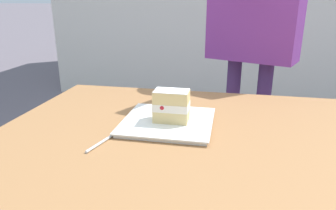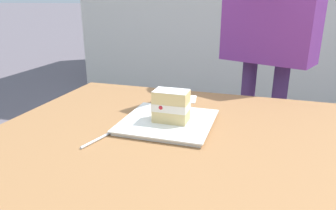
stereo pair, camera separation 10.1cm
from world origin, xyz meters
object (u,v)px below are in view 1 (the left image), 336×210
(dessert_plate, at_px, (168,122))
(cake_slice, at_px, (171,106))
(diner_person, at_px, (255,7))
(dessert_fork, at_px, (108,138))
(patio_table, at_px, (204,170))
(paper_napkin, at_px, (173,98))

(dessert_plate, xyz_separation_m, cake_slice, (-0.01, 0.01, 0.06))
(diner_person, bearing_deg, dessert_fork, 63.08)
(patio_table, height_order, diner_person, diner_person)
(patio_table, relative_size, paper_napkin, 9.29)
(patio_table, bearing_deg, dessert_fork, 7.57)
(patio_table, height_order, paper_napkin, paper_napkin)
(patio_table, distance_m, diner_person, 0.97)
(dessert_plate, height_order, paper_napkin, dessert_plate)
(cake_slice, bearing_deg, diner_person, -111.06)
(patio_table, xyz_separation_m, dessert_plate, (0.13, -0.11, 0.10))
(patio_table, distance_m, dessert_fork, 0.30)
(dessert_plate, xyz_separation_m, dessert_fork, (0.15, 0.15, -0.00))
(cake_slice, bearing_deg, patio_table, 137.89)
(paper_napkin, bearing_deg, dessert_plate, 96.84)
(paper_napkin, bearing_deg, diner_person, -126.10)
(patio_table, bearing_deg, cake_slice, -42.11)
(diner_person, bearing_deg, paper_napkin, 53.90)
(patio_table, distance_m, paper_napkin, 0.44)
(dessert_plate, height_order, dessert_fork, dessert_plate)
(dessert_plate, relative_size, dessert_fork, 1.74)
(cake_slice, bearing_deg, dessert_plate, -22.85)
(paper_napkin, distance_m, diner_person, 0.66)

